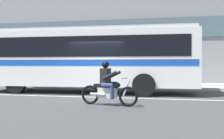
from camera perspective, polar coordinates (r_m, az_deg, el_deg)
The scene contains 7 objects.
ground_plane at distance 11.89m, azimuth -3.56°, elevation -5.82°, with size 60.00×60.00×0.00m, color #3D3D3F.
sidewalk_curb at distance 16.83m, azimuth 0.99°, elevation -3.51°, with size 28.00×3.80×0.15m, color #B7B2A8.
lane_center_stripe at distance 11.31m, azimuth -4.36°, elevation -6.16°, with size 26.60×0.14×0.01m, color silver.
office_building_facade at distance 19.51m, azimuth 2.27°, elevation 13.92°, with size 28.00×0.89×11.50m.
transit_bus at distance 13.17m, azimuth -5.43°, elevation 3.06°, with size 10.83×2.84×3.22m.
motorcycle_with_rider at distance 8.99m, azimuth -0.85°, elevation -3.87°, with size 2.12×0.71×1.56m.
fire_hydrant at distance 17.42m, azimuth -17.70°, elevation -1.94°, with size 0.22×0.30×0.75m.
Camera 1 is at (3.08, -11.39, 1.44)m, focal length 40.99 mm.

